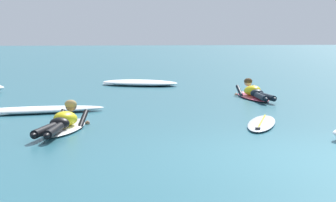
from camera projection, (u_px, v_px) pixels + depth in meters
ground_plane at (179, 90)px, 18.52m from camera, size 120.00×120.00×0.00m
surfer_near at (63, 123)px, 10.91m from camera, size 1.02×2.47×0.55m
surfer_far at (254, 93)px, 16.16m from camera, size 0.54×2.69×0.55m
drifting_surfboard at (262, 123)px, 11.64m from camera, size 1.21×2.18×0.16m
whitewater_mid_left at (140, 83)px, 20.14m from camera, size 2.75×2.10×0.18m
whitewater_mid_right at (31, 110)px, 13.30m from camera, size 3.22×1.22×0.14m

